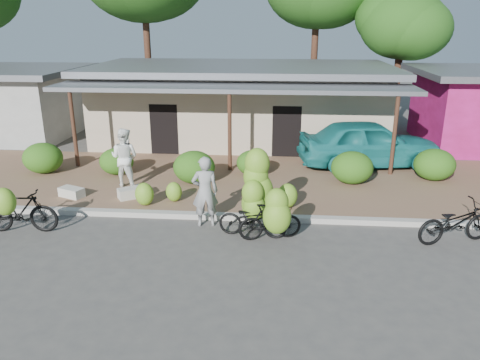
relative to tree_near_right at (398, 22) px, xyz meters
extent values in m
plane|color=#474542|center=(-7.31, -14.61, -5.10)|extent=(100.00, 100.00, 0.00)
cube|color=brown|center=(-7.31, -9.61, -5.04)|extent=(60.00, 6.00, 0.12)
cube|color=#A8A399|center=(-7.31, -12.61, -5.02)|extent=(60.00, 0.25, 0.15)
cube|color=#BAA58C|center=(-7.31, -3.61, -3.55)|extent=(12.00, 6.00, 3.10)
cube|color=slate|center=(-7.31, -3.61, -1.87)|extent=(13.00, 7.00, 0.25)
cube|color=black|center=(-7.31, -6.56, -4.00)|extent=(1.40, 0.12, 2.20)
cube|color=slate|center=(-7.31, -7.61, -2.20)|extent=(13.00, 2.00, 0.15)
cylinder|color=#4A2D1D|center=(-12.91, -8.51, -3.67)|extent=(0.14, 0.14, 2.85)
cylinder|color=#4A2D1D|center=(-7.31, -8.51, -3.67)|extent=(0.14, 0.14, 2.85)
cylinder|color=#4A2D1D|center=(-1.71, -8.51, -3.67)|extent=(0.14, 0.14, 2.85)
cube|color=#A9A9A3|center=(-18.31, -3.61, -3.65)|extent=(6.00, 5.00, 2.90)
cube|color=slate|center=(-18.31, -3.61, -2.07)|extent=(7.00, 6.00, 0.25)
cylinder|color=#4A2D1D|center=(-12.81, 1.39, -1.03)|extent=(0.36, 0.36, 8.14)
cylinder|color=#4A2D1D|center=(-3.81, 1.89, -1.45)|extent=(0.36, 0.36, 7.30)
cylinder|color=#4A2D1D|center=(0.19, -0.11, -2.45)|extent=(0.36, 0.36, 5.30)
ellipsoid|color=#1C4A12|center=(0.19, -0.11, -0.10)|extent=(4.09, 4.09, 3.27)
ellipsoid|color=#1C4A12|center=(-0.31, 0.19, 0.20)|extent=(3.48, 3.48, 2.78)
ellipsoid|color=#275F15|center=(-13.74, -9.39, -4.45)|extent=(1.36, 1.23, 1.06)
ellipsoid|color=#275F15|center=(-11.15, -9.32, -4.52)|extent=(1.17, 1.05, 0.91)
ellipsoid|color=#275F15|center=(-8.33, -10.00, -4.45)|extent=(1.36, 1.23, 1.06)
ellipsoid|color=#275F15|center=(-6.47, -9.02, -4.54)|extent=(1.11, 1.00, 0.87)
ellipsoid|color=#275F15|center=(-3.21, -9.61, -4.45)|extent=(1.36, 1.22, 1.06)
ellipsoid|color=#275F15|center=(-0.43, -9.03, -4.45)|extent=(1.35, 1.21, 1.05)
imported|color=black|center=(-12.12, -13.85, -4.52)|extent=(1.94, 0.67, 1.15)
ellipsoid|color=#81AC2B|center=(-12.07, -14.50, -4.01)|extent=(0.55, 0.47, 0.69)
imported|color=black|center=(-6.21, -13.61, -4.65)|extent=(1.79, 0.82, 0.90)
ellipsoid|color=#81AC2B|center=(-6.18, -13.06, -4.44)|extent=(0.70, 0.59, 0.87)
ellipsoid|color=#81AC2B|center=(-6.09, -13.07, -4.07)|extent=(0.75, 0.63, 0.93)
ellipsoid|color=#81AC2B|center=(-6.16, -13.06, -3.69)|extent=(0.64, 0.54, 0.80)
ellipsoid|color=#81AC2B|center=(-6.14, -13.07, -3.34)|extent=(0.64, 0.54, 0.79)
ellipsoid|color=#81AC2B|center=(-6.18, -13.42, -4.39)|extent=(0.56, 0.48, 0.71)
ellipsoid|color=#81AC2B|center=(-6.22, -13.41, -4.01)|extent=(0.55, 0.47, 0.69)
imported|color=black|center=(-5.77, -13.74, -4.62)|extent=(1.64, 0.83, 0.95)
ellipsoid|color=#81AC2B|center=(-5.60, -14.37, -4.22)|extent=(0.66, 0.56, 0.83)
ellipsoid|color=#81AC2B|center=(-5.62, -14.33, -3.88)|extent=(0.54, 0.46, 0.68)
imported|color=black|center=(-1.28, -13.55, -4.57)|extent=(2.13, 1.30, 1.06)
ellipsoid|color=#81AC2B|center=(-9.40, -12.08, -4.64)|extent=(0.54, 0.46, 0.67)
ellipsoid|color=#81AC2B|center=(-8.63, -11.70, -4.68)|extent=(0.47, 0.40, 0.59)
ellipsoid|color=#81AC2B|center=(-5.32, -11.91, -4.62)|extent=(0.57, 0.48, 0.71)
cube|color=beige|center=(-9.94, -11.49, -4.83)|extent=(0.93, 0.80, 0.30)
cube|color=beige|center=(-11.79, -11.59, -4.84)|extent=(0.84, 0.64, 0.28)
imported|color=gray|center=(-7.49, -13.05, -4.15)|extent=(0.77, 0.59, 1.90)
imported|color=white|center=(-10.46, -10.47, -4.03)|extent=(1.04, 0.88, 1.89)
imported|color=#1B7A7B|center=(-2.35, -7.61, -4.12)|extent=(5.28, 2.84, 1.71)
camera|label=1|loc=(-5.63, -24.34, 0.05)|focal=35.00mm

